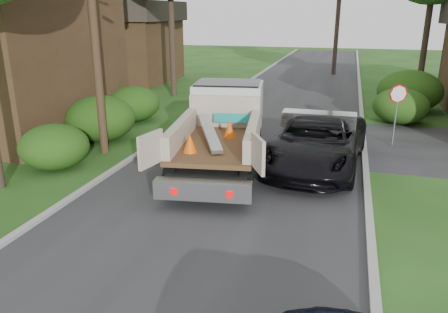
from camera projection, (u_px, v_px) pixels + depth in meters
ground at (198, 230)px, 10.78m from camera, size 120.00×120.00×0.00m
road at (269, 130)px, 19.91m from camera, size 8.00×90.00×0.02m
curb_left at (185, 123)px, 20.96m from camera, size 0.20×90.00×0.12m
curb_right at (363, 136)px, 18.83m from camera, size 0.20×90.00×0.12m
stop_sign at (397, 102)px, 17.10m from camera, size 0.71×0.32×2.48m
utility_pole at (92, 11)px, 15.12m from camera, size 2.42×1.25×10.00m
house_left_far at (124, 41)px, 33.40m from camera, size 7.56×7.56×6.00m
hedge_left_a at (54, 147)px, 14.88m from camera, size 2.34×2.34×1.53m
hedge_left_b at (100, 118)px, 18.10m from camera, size 2.86×2.86×1.87m
hedge_left_c at (133, 104)px, 21.40m from camera, size 2.60×2.60×1.70m
hedge_right_a at (401, 106)px, 20.89m from camera, size 2.60×2.60×1.70m
hedge_right_b at (410, 91)px, 23.36m from camera, size 3.38×3.38×2.21m
flatbed_truck at (224, 122)px, 15.44m from camera, size 3.88×7.33×2.65m
black_pickup at (317, 141)px, 15.05m from camera, size 3.51×6.65×1.78m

